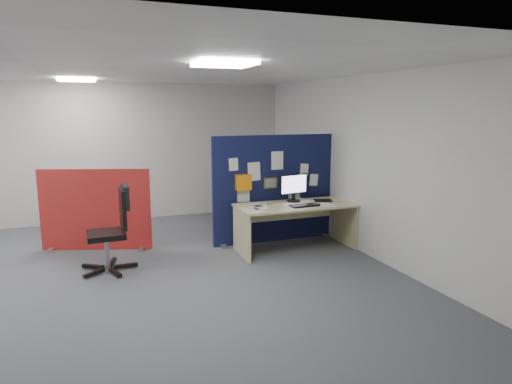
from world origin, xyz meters
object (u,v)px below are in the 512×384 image
object	(u,v)px
navy_divider	(274,189)
office_chair	(115,224)
main_desk	(294,214)
red_divider	(95,210)
monitor_main	(294,186)

from	to	relation	value
navy_divider	office_chair	bearing A→B (deg)	-167.98
navy_divider	main_desk	bearing A→B (deg)	-77.74
navy_divider	red_divider	distance (m)	2.87
navy_divider	office_chair	xyz separation A→B (m)	(-2.59, -0.55, -0.23)
navy_divider	red_divider	world-z (taller)	navy_divider
navy_divider	office_chair	size ratio (longest dim) A/B	1.86
navy_divider	office_chair	distance (m)	2.66
main_desk	office_chair	bearing A→B (deg)	-179.65
navy_divider	red_divider	size ratio (longest dim) A/B	1.31
monitor_main	red_divider	xyz separation A→B (m)	(-3.00, 0.88, -0.34)
red_divider	office_chair	bearing A→B (deg)	-59.87
main_desk	red_divider	size ratio (longest dim) A/B	1.12
navy_divider	main_desk	distance (m)	0.64
navy_divider	main_desk	xyz separation A→B (m)	(0.12, -0.53, -0.32)
monitor_main	red_divider	size ratio (longest dim) A/B	0.31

